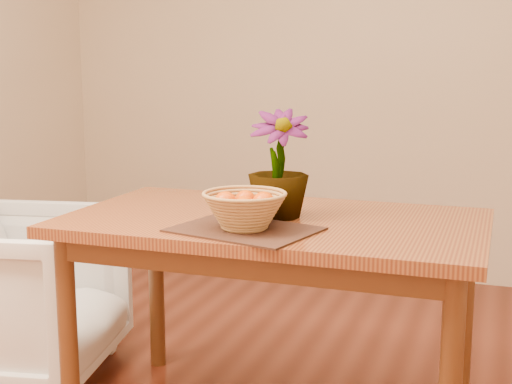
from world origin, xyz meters
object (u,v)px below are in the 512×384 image
(table, at_px, (274,242))
(wicker_basket, at_px, (245,212))
(potted_plant, at_px, (278,164))
(armchair, at_px, (16,287))

(table, relative_size, wicker_basket, 5.30)
(potted_plant, bearing_deg, armchair, 160.29)
(table, height_order, potted_plant, potted_plant)
(table, xyz_separation_m, armchair, (-1.09, 0.03, -0.28))
(wicker_basket, bearing_deg, table, 83.29)
(potted_plant, bearing_deg, table, 179.80)
(potted_plant, distance_m, armchair, 1.24)
(potted_plant, height_order, armchair, potted_plant)
(armchair, bearing_deg, potted_plant, -102.10)
(table, distance_m, potted_plant, 0.27)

